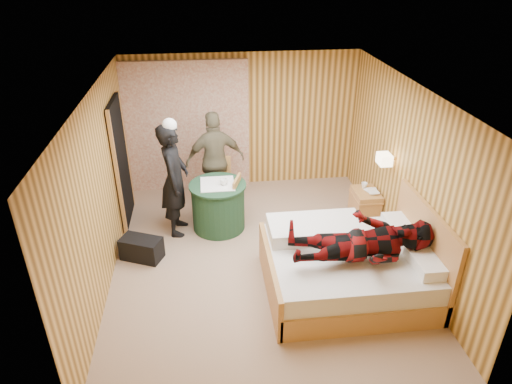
{
  "coord_description": "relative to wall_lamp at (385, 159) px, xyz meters",
  "views": [
    {
      "loc": [
        -0.7,
        -5.47,
        4.04
      ],
      "look_at": [
        -0.04,
        0.11,
        1.05
      ],
      "focal_mm": 32.0,
      "sensor_mm": 36.0,
      "label": 1
    }
  ],
  "objects": [
    {
      "name": "floor",
      "position": [
        -1.92,
        -0.45,
        -1.3
      ],
      "size": [
        4.2,
        5.0,
        0.01
      ],
      "primitive_type": "cube",
      "color": "tan",
      "rests_on": "ground"
    },
    {
      "name": "ceiling",
      "position": [
        -1.92,
        -0.45,
        1.2
      ],
      "size": [
        4.2,
        5.0,
        0.01
      ],
      "primitive_type": "cube",
      "color": "white",
      "rests_on": "wall_back"
    },
    {
      "name": "wall_back",
      "position": [
        -1.92,
        2.05,
        -0.05
      ],
      "size": [
        4.2,
        0.02,
        2.5
      ],
      "primitive_type": "cube",
      "color": "#E3B057",
      "rests_on": "floor"
    },
    {
      "name": "wall_left",
      "position": [
        -4.02,
        -0.45,
        -0.05
      ],
      "size": [
        0.02,
        5.0,
        2.5
      ],
      "primitive_type": "cube",
      "color": "#E3B057",
      "rests_on": "floor"
    },
    {
      "name": "wall_right",
      "position": [
        0.18,
        -0.45,
        -0.05
      ],
      "size": [
        0.02,
        5.0,
        2.5
      ],
      "primitive_type": "cube",
      "color": "#E3B057",
      "rests_on": "floor"
    },
    {
      "name": "curtain",
      "position": [
        -2.92,
        1.98,
        -0.1
      ],
      "size": [
        2.2,
        0.08,
        2.4
      ],
      "primitive_type": "cube",
      "color": "beige",
      "rests_on": "floor"
    },
    {
      "name": "doorway",
      "position": [
        -3.98,
        0.95,
        -0.28
      ],
      "size": [
        0.06,
        0.9,
        2.05
      ],
      "primitive_type": "cube",
      "color": "black",
      "rests_on": "floor"
    },
    {
      "name": "wall_lamp",
      "position": [
        0.0,
        0.0,
        0.0
      ],
      "size": [
        0.26,
        0.24,
        0.16
      ],
      "color": "gold",
      "rests_on": "wall_right"
    },
    {
      "name": "bed",
      "position": [
        -0.8,
        -1.25,
        -0.96
      ],
      "size": [
        2.17,
        1.71,
        1.18
      ],
      "color": "#C37F50",
      "rests_on": "floor"
    },
    {
      "name": "nightstand",
      "position": [
        -0.04,
        0.42,
        -1.02
      ],
      "size": [
        0.41,
        0.56,
        0.54
      ],
      "color": "#C37F50",
      "rests_on": "floor"
    },
    {
      "name": "round_table",
      "position": [
        -2.47,
        0.47,
        -0.9
      ],
      "size": [
        0.9,
        0.9,
        0.8
      ],
      "color": "#21472D",
      "rests_on": "floor"
    },
    {
      "name": "chair_far",
      "position": [
        -2.45,
        1.18,
        -0.76
      ],
      "size": [
        0.53,
        0.53,
        0.93
      ],
      "rotation": [
        0.0,
        0.0,
        -0.33
      ],
      "color": "#C37F50",
      "rests_on": "floor"
    },
    {
      "name": "chair_near",
      "position": [
        -2.27,
        0.47,
        -0.78
      ],
      "size": [
        0.52,
        0.52,
        0.9
      ],
      "rotation": [
        0.0,
        0.0,
        -1.9
      ],
      "color": "#C37F50",
      "rests_on": "floor"
    },
    {
      "name": "duffel_bag",
      "position": [
        -3.64,
        -0.24,
        -1.13
      ],
      "size": [
        0.67,
        0.52,
        0.33
      ],
      "primitive_type": "cube",
      "rotation": [
        0.0,
        0.0,
        -0.41
      ],
      "color": "black",
      "rests_on": "floor"
    },
    {
      "name": "sneaker_left",
      "position": [
        -2.35,
        0.51,
        -1.25
      ],
      "size": [
        0.25,
        0.11,
        0.11
      ],
      "primitive_type": "cube",
      "rotation": [
        0.0,
        0.0,
        0.04
      ],
      "color": "white",
      "rests_on": "floor"
    },
    {
      "name": "sneaker_right",
      "position": [
        -2.51,
        0.29,
        -1.24
      ],
      "size": [
        0.28,
        0.13,
        0.12
      ],
      "primitive_type": "cube",
      "rotation": [
        0.0,
        0.0,
        -0.07
      ],
      "color": "white",
      "rests_on": "floor"
    },
    {
      "name": "woman_standing",
      "position": [
        -3.13,
        0.46,
        -0.39
      ],
      "size": [
        0.49,
        0.7,
        1.82
      ],
      "primitive_type": "imported",
      "rotation": [
        0.0,
        0.0,
        1.48
      ],
      "color": "black",
      "rests_on": "floor"
    },
    {
      "name": "man_at_table",
      "position": [
        -2.47,
        1.23,
        -0.44
      ],
      "size": [
        1.06,
        0.58,
        1.72
      ],
      "primitive_type": "imported",
      "rotation": [
        0.0,
        0.0,
        3.3
      ],
      "color": "#696046",
      "rests_on": "floor"
    },
    {
      "name": "man_on_bed",
      "position": [
        -0.77,
        -1.48,
        -0.28
      ],
      "size": [
        0.86,
        0.67,
        1.77
      ],
      "primitive_type": "imported",
      "rotation": [
        0.0,
        1.57,
        0.0
      ],
      "color": "#620909",
      "rests_on": "bed"
    },
    {
      "name": "book_lower",
      "position": [
        -0.04,
        0.37,
        -0.75
      ],
      "size": [
        0.23,
        0.27,
        0.02
      ],
      "primitive_type": "imported",
      "rotation": [
        0.0,
        0.0,
        0.33
      ],
      "color": "white",
      "rests_on": "nightstand"
    },
    {
      "name": "book_upper",
      "position": [
        -0.04,
        0.37,
        -0.73
      ],
      "size": [
        0.17,
        0.23,
        0.02
      ],
      "primitive_type": "imported",
      "rotation": [
        0.0,
        0.0,
        -0.05
      ],
      "color": "white",
      "rests_on": "nightstand"
    },
    {
      "name": "cup_nightstand",
      "position": [
        -0.04,
        0.55,
        -0.72
      ],
      "size": [
        0.13,
        0.13,
        0.09
      ],
      "primitive_type": "imported",
      "rotation": [
        0.0,
        0.0,
        0.39
      ],
      "color": "white",
      "rests_on": "nightstand"
    },
    {
      "name": "cup_table",
      "position": [
        -2.37,
        0.42,
        -0.45
      ],
      "size": [
        0.12,
        0.12,
        0.1
      ],
      "primitive_type": "imported",
      "rotation": [
        0.0,
        0.0,
        -0.0
      ],
      "color": "white",
      "rests_on": "round_table"
    }
  ]
}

